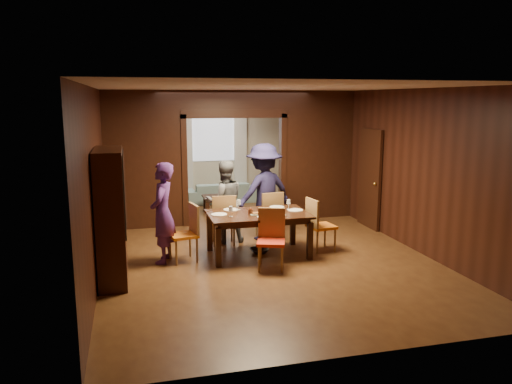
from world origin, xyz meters
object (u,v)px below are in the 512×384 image
object	(u,v)px
person_navy	(264,192)
coffee_table	(219,203)
sofa	(220,192)
person_grey	(224,202)
chair_near	(271,240)
chair_far_r	(269,216)
hutch	(111,216)
chair_right	(322,225)
person_purple	(163,213)
chair_left	(183,233)
dining_table	(258,234)
chair_far_l	(223,219)

from	to	relation	value
person_navy	coffee_table	xyz separation A→B (m)	(-0.42, 2.63, -0.74)
person_navy	sofa	size ratio (longest dim) A/B	1.03
person_grey	chair_near	xyz separation A→B (m)	(0.43, -1.71, -0.31)
person_navy	chair_far_r	world-z (taller)	person_navy
person_grey	coffee_table	bearing A→B (deg)	-102.74
chair_far_r	sofa	bearing A→B (deg)	-93.76
person_grey	hutch	bearing A→B (deg)	33.62
hutch	chair_right	bearing A→B (deg)	10.03
person_purple	chair_left	xyz separation A→B (m)	(0.32, -0.04, -0.36)
dining_table	chair_far_l	world-z (taller)	chair_far_l
sofa	chair_left	bearing A→B (deg)	69.36
person_purple	dining_table	world-z (taller)	person_purple
dining_table	chair_far_l	bearing A→B (deg)	120.09
chair_near	chair_far_l	bearing A→B (deg)	125.46
dining_table	hutch	size ratio (longest dim) A/B	0.87
person_grey	sofa	distance (m)	3.82
person_purple	chair_far_l	size ratio (longest dim) A/B	1.74
person_grey	sofa	bearing A→B (deg)	-103.93
sofa	coffee_table	xyz separation A→B (m)	(-0.23, -1.09, -0.07)
person_navy	chair_far_r	size ratio (longest dim) A/B	1.94
person_purple	sofa	bearing A→B (deg)	176.31
person_navy	hutch	xyz separation A→B (m)	(-2.80, -1.63, 0.06)
person_grey	dining_table	distance (m)	1.11
chair_far_l	chair_far_r	bearing A→B (deg)	-170.80
person_navy	chair_near	xyz separation A→B (m)	(-0.35, -1.73, -0.45)
person_purple	chair_left	size ratio (longest dim) A/B	1.74
chair_right	hutch	xyz separation A→B (m)	(-3.61, -0.64, 0.52)
coffee_table	chair_left	world-z (taller)	chair_left
chair_far_r	person_navy	bearing A→B (deg)	-50.83
person_grey	chair_right	xyz separation A→B (m)	(1.59, -0.97, -0.31)
person_purple	chair_right	xyz separation A→B (m)	(2.81, -0.06, -0.36)
chair_far_r	hutch	bearing A→B (deg)	20.64
chair_near	person_navy	bearing A→B (deg)	97.12
chair_far_r	dining_table	bearing A→B (deg)	55.98
person_purple	chair_near	xyz separation A→B (m)	(1.65, -0.80, -0.36)
coffee_table	chair_near	distance (m)	4.37
person_purple	coffee_table	bearing A→B (deg)	173.62
chair_left	chair_far_r	distance (m)	1.97
sofa	chair_far_r	xyz separation A→B (m)	(0.27, -3.79, 0.22)
chair_right	chair_far_l	bearing A→B (deg)	55.10
person_grey	chair_far_r	distance (m)	0.91
person_purple	chair_far_r	xyz separation A→B (m)	(2.08, 0.86, -0.36)
dining_table	chair_far_r	world-z (taller)	chair_far_r
chair_right	chair_far_r	world-z (taller)	same
coffee_table	chair_far_r	bearing A→B (deg)	-79.59
person_purple	hutch	size ratio (longest dim) A/B	0.85
sofa	chair_far_l	distance (m)	3.93
person_grey	chair_far_l	bearing A→B (deg)	63.44
person_navy	dining_table	bearing A→B (deg)	49.22
person_grey	coffee_table	world-z (taller)	person_grey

